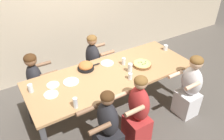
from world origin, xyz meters
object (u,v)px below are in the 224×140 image
object	(u,v)px
diner_far_center	(93,65)
diner_near_right	(190,89)
pizza_board_main	(142,64)
drinking_glass_a	(130,68)
drinking_glass_c	(31,89)
drinking_glass_b	(124,61)
drinking_glass_d	(166,48)
drinking_glass_e	(75,103)
diner_near_midleft	(108,129)
diner_far_left	(36,85)
skillet_bowl	(86,66)
diner_near_center	(138,113)
cocktail_glass_blue	(130,77)
empty_plate_a	(51,94)
empty_plate_d	(71,82)
empty_plate_b	(107,63)
empty_plate_c	(53,85)

from	to	relation	value
diner_far_center	diner_near_right	xyz separation A→B (m)	(0.98, -1.45, 0.01)
pizza_board_main	drinking_glass_a	xyz separation A→B (m)	(-0.27, -0.04, 0.03)
drinking_glass_a	drinking_glass_c	world-z (taller)	drinking_glass_a
drinking_glass_b	diner_near_right	size ratio (longest dim) A/B	0.11
drinking_glass_d	drinking_glass_e	distance (m)	2.12
diner_near_right	diner_near_midleft	bearing A→B (deg)	90.00
drinking_glass_c	diner_near_midleft	bearing A→B (deg)	-53.08
drinking_glass_b	diner_far_left	distance (m)	1.51
skillet_bowl	diner_far_left	xyz separation A→B (m)	(-0.74, 0.42, -0.34)
pizza_board_main	diner_near_center	xyz separation A→B (m)	(-0.55, -0.64, -0.29)
drinking_glass_c	skillet_bowl	bearing A→B (deg)	7.44
skillet_bowl	diner_near_center	distance (m)	1.12
drinking_glass_d	diner_far_center	distance (m)	1.38
drinking_glass_e	diner_near_midleft	size ratio (longest dim) A/B	0.13
diner_near_center	diner_near_right	size ratio (longest dim) A/B	1.02
drinking_glass_d	diner_near_midleft	xyz separation A→B (m)	(-1.76, -0.84, -0.33)
drinking_glass_b	diner_far_left	world-z (taller)	diner_far_left
cocktail_glass_blue	diner_near_center	xyz separation A→B (m)	(-0.17, -0.44, -0.31)
pizza_board_main	drinking_glass_a	world-z (taller)	drinking_glass_a
empty_plate_a	drinking_glass_b	bearing A→B (deg)	5.44
skillet_bowl	diner_near_midleft	distance (m)	1.11
empty_plate_d	diner_near_midleft	world-z (taller)	diner_near_midleft
diner_near_center	drinking_glass_e	bearing A→B (deg)	68.81
pizza_board_main	empty_plate_b	distance (m)	0.58
drinking_glass_d	diner_near_midleft	world-z (taller)	diner_near_midleft
diner_near_right	diner_far_left	world-z (taller)	diner_near_right
empty_plate_b	diner_far_left	distance (m)	1.24
drinking_glass_e	empty_plate_c	bearing A→B (deg)	98.98
empty_plate_d	drinking_glass_c	world-z (taller)	drinking_glass_c
cocktail_glass_blue	diner_near_right	world-z (taller)	diner_near_right
drinking_glass_d	skillet_bowl	bearing A→B (deg)	173.01
drinking_glass_b	drinking_glass_a	bearing A→B (deg)	-99.47
pizza_board_main	drinking_glass_d	world-z (taller)	drinking_glass_d
diner_near_center	empty_plate_c	bearing A→B (deg)	44.09
drinking_glass_c	empty_plate_a	bearing A→B (deg)	-44.25
cocktail_glass_blue	drinking_glass_c	bearing A→B (deg)	160.49
empty_plate_c	drinking_glass_b	world-z (taller)	drinking_glass_b
empty_plate_c	drinking_glass_e	world-z (taller)	drinking_glass_e
empty_plate_a	diner_near_right	size ratio (longest dim) A/B	0.18
empty_plate_a	diner_near_center	bearing A→B (deg)	-36.22
drinking_glass_b	drinking_glass_c	world-z (taller)	drinking_glass_c
pizza_board_main	diner_near_midleft	world-z (taller)	diner_near_midleft
skillet_bowl	drinking_glass_c	size ratio (longest dim) A/B	3.08
skillet_bowl	diner_near_center	world-z (taller)	diner_near_center
diner_far_left	diner_near_right	bearing A→B (deg)	54.84
pizza_board_main	skillet_bowl	bearing A→B (deg)	154.76
skillet_bowl	empty_plate_d	bearing A→B (deg)	-149.94
empty_plate_a	drinking_glass_d	bearing A→B (deg)	3.47
empty_plate_a	drinking_glass_d	xyz separation A→B (m)	(2.23, 0.14, 0.04)
empty_plate_c	diner_near_right	world-z (taller)	diner_near_right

